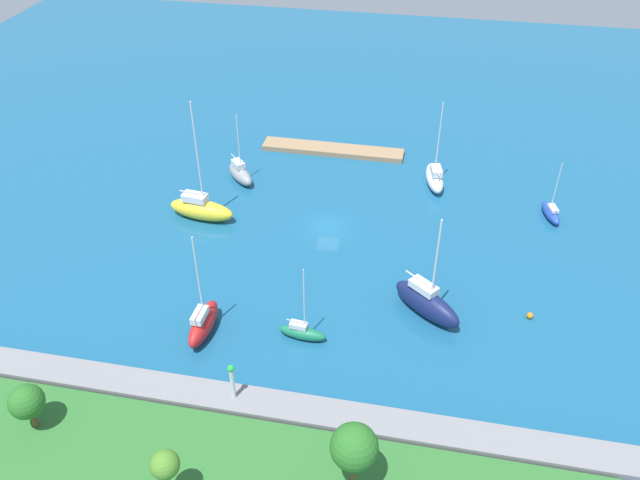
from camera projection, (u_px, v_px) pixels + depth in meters
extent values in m
plane|color=#19567F|center=(328.00, 227.00, 73.99)|extent=(160.00, 160.00, 0.00)
cube|color=#997A56|center=(333.00, 150.00, 88.07)|extent=(19.48, 3.01, 0.68)
cube|color=gray|center=(268.00, 407.00, 52.40)|extent=(67.16, 2.83, 1.30)
cylinder|color=silver|center=(233.00, 384.00, 51.49)|extent=(0.36, 0.36, 3.20)
sphere|color=green|center=(231.00, 368.00, 50.38)|extent=(0.56, 0.56, 0.56)
sphere|color=#4C8428|center=(165.00, 465.00, 43.07)|extent=(2.06, 2.06, 2.06)
cylinder|color=brown|center=(353.00, 471.00, 45.30)|extent=(0.36, 0.36, 3.49)
sphere|color=#286B23|center=(354.00, 447.00, 43.64)|extent=(3.42, 3.42, 3.42)
cylinder|color=brown|center=(33.00, 417.00, 49.88)|extent=(0.41, 0.41, 2.08)
sphere|color=#286B23|center=(26.00, 402.00, 48.76)|extent=(2.75, 2.75, 2.75)
ellipsoid|color=#2347B2|center=(551.00, 213.00, 75.12)|extent=(2.49, 4.81, 1.34)
cube|color=silver|center=(553.00, 208.00, 74.31)|extent=(1.21, 1.82, 0.37)
cylinder|color=silver|center=(557.00, 186.00, 73.15)|extent=(0.11, 0.11, 5.84)
cylinder|color=silver|center=(555.00, 207.00, 73.90)|extent=(0.53, 1.69, 0.09)
ellipsoid|color=white|center=(435.00, 178.00, 80.69)|extent=(3.29, 6.83, 2.06)
cube|color=silver|center=(436.00, 171.00, 79.43)|extent=(1.66, 2.56, 0.76)
cylinder|color=silver|center=(439.00, 137.00, 77.60)|extent=(0.16, 0.16, 9.13)
cylinder|color=silver|center=(438.00, 170.00, 78.57)|extent=(0.73, 3.02, 0.13)
ellipsoid|color=red|center=(203.00, 324.00, 59.48)|extent=(1.92, 6.09, 2.36)
cube|color=silver|center=(200.00, 315.00, 58.18)|extent=(1.11, 2.21, 0.72)
cylinder|color=silver|center=(198.00, 276.00, 56.41)|extent=(0.15, 0.15, 8.68)
cylinder|color=silver|center=(198.00, 313.00, 57.63)|extent=(0.19, 2.21, 0.12)
ellipsoid|color=#141E4C|center=(427.00, 304.00, 61.41)|extent=(7.56, 6.58, 2.74)
cube|color=silver|center=(424.00, 287.00, 60.75)|extent=(3.05, 2.79, 0.74)
cylinder|color=silver|center=(436.00, 259.00, 57.75)|extent=(0.19, 0.19, 8.71)
cylinder|color=silver|center=(419.00, 279.00, 60.84)|extent=(2.74, 2.18, 0.15)
ellipsoid|color=#19724C|center=(302.00, 333.00, 59.27)|extent=(4.62, 1.74, 1.27)
cube|color=silver|center=(299.00, 325.00, 58.81)|extent=(1.69, 0.94, 0.54)
cylinder|color=silver|center=(304.00, 300.00, 56.72)|extent=(0.11, 0.11, 7.06)
cylinder|color=silver|center=(296.00, 321.00, 58.62)|extent=(1.74, 0.25, 0.09)
ellipsoid|color=gray|center=(240.00, 174.00, 81.55)|extent=(5.03, 5.22, 1.92)
cube|color=silver|center=(238.00, 164.00, 81.04)|extent=(2.14, 2.18, 0.76)
cylinder|color=silver|center=(239.00, 143.00, 78.56)|extent=(0.13, 0.13, 7.43)
cylinder|color=silver|center=(236.00, 158.00, 81.15)|extent=(1.88, 2.01, 0.10)
ellipsoid|color=yellow|center=(201.00, 210.00, 74.65)|extent=(8.17, 3.36, 2.39)
cube|color=silver|center=(195.00, 197.00, 73.84)|extent=(3.01, 1.80, 0.84)
cylinder|color=silver|center=(197.00, 154.00, 70.08)|extent=(0.19, 0.19, 12.54)
cylinder|color=silver|center=(191.00, 193.00, 73.60)|extent=(2.90, 0.48, 0.15)
sphere|color=orange|center=(530.00, 316.00, 61.59)|extent=(0.64, 0.64, 0.64)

